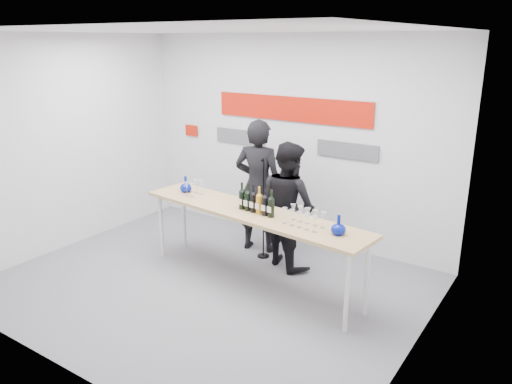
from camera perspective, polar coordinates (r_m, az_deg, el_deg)
ground at (r=6.29m, az=-5.54°, el=-10.54°), size 5.00×5.00×0.00m
back_wall at (r=7.36m, az=4.05°, el=6.00°), size 5.00×0.04×3.00m
signage at (r=7.31m, az=3.60°, el=8.37°), size 3.38×0.02×0.79m
tasting_table at (r=5.99m, az=-0.53°, el=-2.81°), size 3.18×0.97×0.94m
wine_bottles at (r=5.85m, az=0.03°, el=-0.87°), size 0.53×0.13×0.33m
decanter_left at (r=6.75m, az=-8.04°, el=0.90°), size 0.16×0.16×0.21m
decanter_right at (r=5.30m, az=9.42°, el=-3.70°), size 0.16×0.16×0.21m
glasses_left at (r=6.60m, az=-7.11°, el=0.44°), size 0.18×0.23×0.18m
glasses_right at (r=5.50m, az=5.46°, el=-2.94°), size 0.48×0.27×0.18m
presenter_left at (r=6.96m, az=0.28°, el=0.66°), size 0.77×0.60×1.88m
presenter_right at (r=6.52m, az=3.74°, el=-1.48°), size 1.00×0.91×1.67m
mic_stand at (r=6.85m, az=0.84°, el=-4.10°), size 0.16×0.16×1.41m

